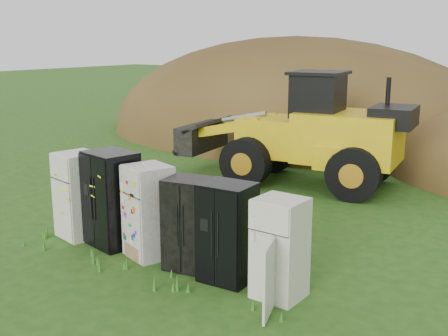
# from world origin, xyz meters

# --- Properties ---
(ground) EXTENTS (120.00, 120.00, 0.00)m
(ground) POSITION_xyz_m (0.00, 0.00, 0.00)
(ground) COLOR #224C14
(ground) RESTS_ON ground
(fridge_leftmost) EXTENTS (0.94, 0.92, 1.83)m
(fridge_leftmost) POSITION_xyz_m (-2.51, -0.03, 0.92)
(fridge_leftmost) COLOR white
(fridge_leftmost) RESTS_ON ground
(fridge_black_side) EXTENTS (1.15, 0.98, 1.95)m
(fridge_black_side) POSITION_xyz_m (-1.58, 0.04, 0.98)
(fridge_black_side) COLOR black
(fridge_black_side) RESTS_ON ground
(fridge_sticker) EXTENTS (1.00, 0.96, 1.81)m
(fridge_sticker) POSITION_xyz_m (-0.53, 0.02, 0.91)
(fridge_sticker) COLOR silver
(fridge_sticker) RESTS_ON ground
(fridge_dark_mid) EXTENTS (1.00, 0.87, 1.71)m
(fridge_dark_mid) POSITION_xyz_m (0.48, 0.04, 0.85)
(fridge_dark_mid) COLOR black
(fridge_dark_mid) RESTS_ON ground
(fridge_black_right) EXTENTS (0.93, 0.79, 1.75)m
(fridge_black_right) POSITION_xyz_m (1.34, 0.00, 0.88)
(fridge_black_right) COLOR black
(fridge_black_right) RESTS_ON ground
(fridge_open_door) EXTENTS (0.77, 0.72, 1.68)m
(fridge_open_door) POSITION_xyz_m (2.41, -0.04, 0.84)
(fridge_open_door) COLOR white
(fridge_open_door) RESTS_ON ground
(wheel_loader) EXTENTS (7.11, 3.77, 3.27)m
(wheel_loader) POSITION_xyz_m (-1.22, 6.70, 1.64)
(wheel_loader) COLOR gold
(wheel_loader) RESTS_ON ground
(dirt_mound_left) EXTENTS (18.12, 13.59, 8.54)m
(dirt_mound_left) POSITION_xyz_m (-5.40, 14.59, 0.00)
(dirt_mound_left) COLOR #432F15
(dirt_mound_left) RESTS_ON ground
(dirt_mound_back) EXTENTS (16.92, 11.28, 5.86)m
(dirt_mound_back) POSITION_xyz_m (-1.14, 17.16, 0.00)
(dirt_mound_back) COLOR #432F15
(dirt_mound_back) RESTS_ON ground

